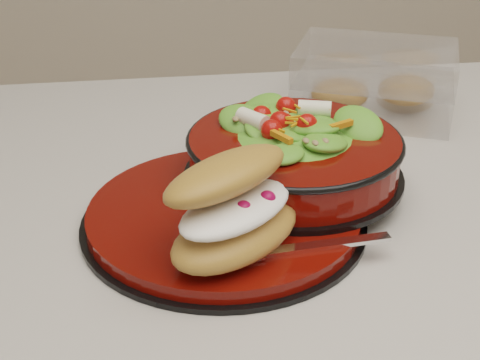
{
  "coord_description": "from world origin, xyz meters",
  "views": [
    {
      "loc": [
        -0.32,
        -0.69,
        1.27
      ],
      "look_at": [
        -0.23,
        -0.08,
        0.94
      ],
      "focal_mm": 50.0,
      "sensor_mm": 36.0,
      "label": 1
    }
  ],
  "objects": [
    {
      "name": "dinner_plate",
      "position": [
        -0.25,
        -0.1,
        0.91
      ],
      "size": [
        0.3,
        0.3,
        0.02
      ],
      "rotation": [
        0.0,
        0.0,
        -0.2
      ],
      "color": "black",
      "rests_on": "island_counter"
    },
    {
      "name": "salad_bowl",
      "position": [
        -0.17,
        -0.04,
        0.96
      ],
      "size": [
        0.24,
        0.24,
        0.1
      ],
      "rotation": [
        0.0,
        0.0,
        -0.03
      ],
      "color": "black",
      "rests_on": "dinner_plate"
    },
    {
      "name": "croissant",
      "position": [
        -0.25,
        -0.17,
        0.96
      ],
      "size": [
        0.16,
        0.17,
        0.09
      ],
      "rotation": [
        0.0,
        0.0,
        0.69
      ],
      "color": "#C4863C",
      "rests_on": "dinner_plate"
    },
    {
      "name": "fork",
      "position": [
        -0.19,
        -0.18,
        0.92
      ],
      "size": [
        0.17,
        0.03,
        0.0
      ],
      "rotation": [
        0.0,
        0.0,
        1.65
      ],
      "color": "silver",
      "rests_on": "dinner_plate"
    },
    {
      "name": "pastry_box",
      "position": [
        -0.0,
        0.18,
        0.95
      ],
      "size": [
        0.26,
        0.23,
        0.09
      ],
      "rotation": [
        0.0,
        0.0,
        -0.41
      ],
      "color": "white",
      "rests_on": "island_counter"
    }
  ]
}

